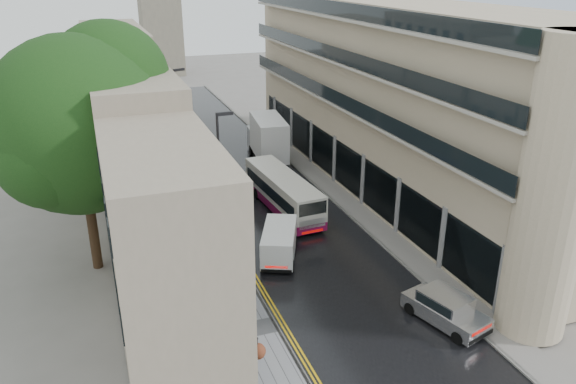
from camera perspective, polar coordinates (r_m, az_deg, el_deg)
road at (r=43.60m, az=-2.63°, el=-0.19°), size 9.00×85.00×0.02m
left_sidewalk at (r=42.36m, az=-10.20°, el=-1.15°), size 2.70×85.00×0.12m
right_sidewalk at (r=45.34m, az=3.90°, el=0.75°), size 1.80×85.00×0.12m
old_shop_row at (r=42.46m, az=-16.16°, el=6.87°), size 4.50×56.00×12.00m
modern_block at (r=44.21m, az=10.83°, el=9.26°), size 8.00×40.00×14.00m
tree_near at (r=32.52m, az=-20.19°, el=3.56°), size 10.56×10.56×13.89m
tree_far at (r=45.26m, az=-20.00°, el=7.62°), size 9.24×9.24×12.46m
cream_bus at (r=37.63m, az=-0.28°, el=-1.73°), size 2.86×9.74×2.62m
white_lorry at (r=48.11m, az=-3.01°, el=4.67°), size 3.40×8.33×4.25m
silver_hatchback at (r=28.00m, az=16.99°, el=-13.17°), size 2.96×4.61×1.60m
white_van at (r=32.61m, az=-2.63°, el=-6.35°), size 3.47×4.76×1.98m
navy_van at (r=39.19m, az=-7.04°, el=-1.15°), size 2.71×4.80×2.31m
pedestrian at (r=32.60m, az=-6.16°, el=-6.46°), size 0.74×0.58×1.80m
lamp_post_near at (r=33.13m, az=-6.89°, el=0.60°), size 0.98×0.22×8.72m
lamp_post_far at (r=47.00m, az=-11.12°, el=6.84°), size 1.00×0.53×8.73m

